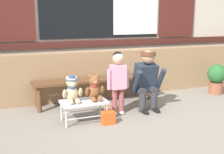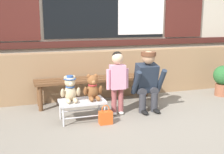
{
  "view_description": "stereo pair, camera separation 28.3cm",
  "coord_description": "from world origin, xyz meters",
  "px_view_note": "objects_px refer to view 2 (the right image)",
  "views": [
    {
      "loc": [
        -1.91,
        -3.39,
        1.45
      ],
      "look_at": [
        -0.32,
        0.55,
        0.55
      ],
      "focal_mm": 45.54,
      "sensor_mm": 36.0,
      "label": 1
    },
    {
      "loc": [
        -1.64,
        -3.49,
        1.45
      ],
      "look_at": [
        -0.32,
        0.55,
        0.55
      ],
      "focal_mm": 45.54,
      "sensor_mm": 36.0,
      "label": 2
    }
  ],
  "objects_px": {
    "child_standing": "(117,76)",
    "wooden_bench_long": "(98,82)",
    "handbag_on_ground": "(106,117)",
    "potted_plant": "(223,79)",
    "teddy_bear_plain": "(93,88)",
    "small_display_bench": "(82,103)",
    "adult_crouching": "(147,81)",
    "teddy_bear_with_hat": "(70,89)"
  },
  "relations": [
    {
      "from": "wooden_bench_long",
      "to": "handbag_on_ground",
      "type": "xyz_separation_m",
      "value": [
        -0.16,
        -0.99,
        -0.28
      ]
    },
    {
      "from": "wooden_bench_long",
      "to": "teddy_bear_plain",
      "type": "bearing_deg",
      "value": -110.2
    },
    {
      "from": "teddy_bear_with_hat",
      "to": "teddy_bear_plain",
      "type": "distance_m",
      "value": 0.32
    },
    {
      "from": "teddy_bear_with_hat",
      "to": "small_display_bench",
      "type": "bearing_deg",
      "value": -0.77
    },
    {
      "from": "teddy_bear_with_hat",
      "to": "adult_crouching",
      "type": "relative_size",
      "value": 0.38
    },
    {
      "from": "teddy_bear_plain",
      "to": "child_standing",
      "type": "bearing_deg",
      "value": 13.56
    },
    {
      "from": "teddy_bear_plain",
      "to": "small_display_bench",
      "type": "bearing_deg",
      "value": -179.49
    },
    {
      "from": "potted_plant",
      "to": "child_standing",
      "type": "bearing_deg",
      "value": -170.2
    },
    {
      "from": "child_standing",
      "to": "wooden_bench_long",
      "type": "bearing_deg",
      "value": 100.58
    },
    {
      "from": "teddy_bear_plain",
      "to": "handbag_on_ground",
      "type": "relative_size",
      "value": 1.34
    },
    {
      "from": "small_display_bench",
      "to": "adult_crouching",
      "type": "xyz_separation_m",
      "value": [
        1.06,
        0.13,
        0.21
      ]
    },
    {
      "from": "adult_crouching",
      "to": "handbag_on_ground",
      "type": "distance_m",
      "value": 0.95
    },
    {
      "from": "adult_crouching",
      "to": "small_display_bench",
      "type": "bearing_deg",
      "value": -172.93
    },
    {
      "from": "handbag_on_ground",
      "to": "teddy_bear_plain",
      "type": "bearing_deg",
      "value": 116.63
    },
    {
      "from": "teddy_bear_with_hat",
      "to": "adult_crouching",
      "type": "xyz_separation_m",
      "value": [
        1.22,
        0.13,
        0.01
      ]
    },
    {
      "from": "adult_crouching",
      "to": "handbag_on_ground",
      "type": "relative_size",
      "value": 3.49
    },
    {
      "from": "small_display_bench",
      "to": "teddy_bear_plain",
      "type": "xyz_separation_m",
      "value": [
        0.16,
        0.0,
        0.2
      ]
    },
    {
      "from": "handbag_on_ground",
      "to": "potted_plant",
      "type": "bearing_deg",
      "value": 15.92
    },
    {
      "from": "teddy_bear_with_hat",
      "to": "potted_plant",
      "type": "relative_size",
      "value": 0.64
    },
    {
      "from": "teddy_bear_plain",
      "to": "child_standing",
      "type": "relative_size",
      "value": 0.38
    },
    {
      "from": "wooden_bench_long",
      "to": "teddy_bear_with_hat",
      "type": "bearing_deg",
      "value": -128.3
    },
    {
      "from": "small_display_bench",
      "to": "potted_plant",
      "type": "bearing_deg",
      "value": 9.83
    },
    {
      "from": "wooden_bench_long",
      "to": "handbag_on_ground",
      "type": "relative_size",
      "value": 7.72
    },
    {
      "from": "wooden_bench_long",
      "to": "adult_crouching",
      "type": "bearing_deg",
      "value": -45.19
    },
    {
      "from": "wooden_bench_long",
      "to": "small_display_bench",
      "type": "height_order",
      "value": "wooden_bench_long"
    },
    {
      "from": "teddy_bear_plain",
      "to": "child_standing",
      "type": "height_order",
      "value": "child_standing"
    },
    {
      "from": "teddy_bear_with_hat",
      "to": "child_standing",
      "type": "bearing_deg",
      "value": 7.6
    },
    {
      "from": "wooden_bench_long",
      "to": "adult_crouching",
      "type": "height_order",
      "value": "adult_crouching"
    },
    {
      "from": "wooden_bench_long",
      "to": "teddy_bear_plain",
      "type": "distance_m",
      "value": 0.81
    },
    {
      "from": "wooden_bench_long",
      "to": "potted_plant",
      "type": "relative_size",
      "value": 3.68
    },
    {
      "from": "teddy_bear_with_hat",
      "to": "wooden_bench_long",
      "type": "bearing_deg",
      "value": 51.7
    },
    {
      "from": "adult_crouching",
      "to": "handbag_on_ground",
      "type": "height_order",
      "value": "adult_crouching"
    },
    {
      "from": "adult_crouching",
      "to": "handbag_on_ground",
      "type": "bearing_deg",
      "value": -155.18
    },
    {
      "from": "child_standing",
      "to": "potted_plant",
      "type": "bearing_deg",
      "value": 9.8
    },
    {
      "from": "wooden_bench_long",
      "to": "teddy_bear_plain",
      "type": "xyz_separation_m",
      "value": [
        -0.28,
        -0.76,
        0.09
      ]
    },
    {
      "from": "handbag_on_ground",
      "to": "small_display_bench",
      "type": "bearing_deg",
      "value": 140.04
    },
    {
      "from": "child_standing",
      "to": "handbag_on_ground",
      "type": "distance_m",
      "value": 0.66
    },
    {
      "from": "teddy_bear_with_hat",
      "to": "handbag_on_ground",
      "type": "bearing_deg",
      "value": -28.2
    },
    {
      "from": "teddy_bear_with_hat",
      "to": "handbag_on_ground",
      "type": "xyz_separation_m",
      "value": [
        0.44,
        -0.23,
        -0.38
      ]
    },
    {
      "from": "teddy_bear_with_hat",
      "to": "handbag_on_ground",
      "type": "relative_size",
      "value": 1.34
    },
    {
      "from": "handbag_on_ground",
      "to": "potted_plant",
      "type": "distance_m",
      "value": 2.61
    },
    {
      "from": "small_display_bench",
      "to": "potted_plant",
      "type": "xyz_separation_m",
      "value": [
        2.78,
        0.48,
        0.06
      ]
    }
  ]
}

